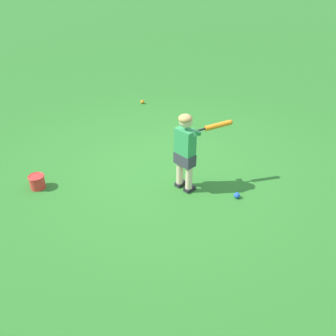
% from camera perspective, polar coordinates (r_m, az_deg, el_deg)
% --- Properties ---
extents(ground_plane, '(40.00, 40.00, 0.00)m').
position_cam_1_polar(ground_plane, '(5.51, -0.27, 0.08)').
color(ground_plane, '#2D7528').
extents(child_batter, '(0.44, 0.71, 1.08)m').
position_cam_1_polar(child_batter, '(4.73, 2.95, 3.48)').
color(child_batter, '#232328').
rests_on(child_batter, ground).
extents(play_ball_near_batter, '(0.08, 0.08, 0.08)m').
position_cam_1_polar(play_ball_near_batter, '(7.77, -3.94, 10.04)').
color(play_ball_near_batter, orange).
rests_on(play_ball_near_batter, ground).
extents(play_ball_far_left, '(0.08, 0.08, 0.08)m').
position_cam_1_polar(play_ball_far_left, '(4.93, 10.46, -4.13)').
color(play_ball_far_left, blue).
rests_on(play_ball_far_left, ground).
extents(toy_bucket, '(0.22, 0.22, 0.19)m').
position_cam_1_polar(toy_bucket, '(5.31, -19.34, -1.96)').
color(toy_bucket, red).
rests_on(toy_bucket, ground).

